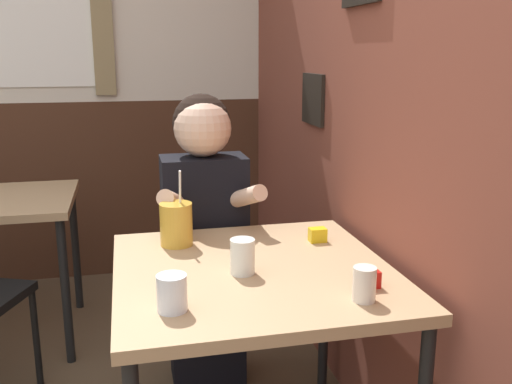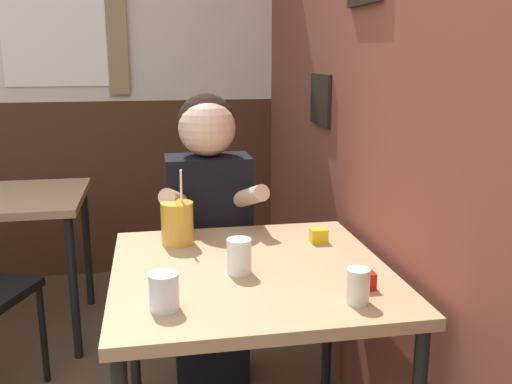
# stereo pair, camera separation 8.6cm
# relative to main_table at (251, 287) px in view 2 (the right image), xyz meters

# --- Properties ---
(brick_wall_right) EXTENTS (0.08, 4.37, 2.70)m
(brick_wall_right) POSITION_rel_main_table_xyz_m (0.50, 0.74, 0.70)
(brick_wall_right) COLOR brown
(brick_wall_right) RESTS_ON ground_plane
(back_wall) EXTENTS (5.25, 0.09, 2.70)m
(back_wall) POSITION_rel_main_table_xyz_m (-0.66, 1.95, 0.70)
(back_wall) COLOR beige
(back_wall) RESTS_ON ground_plane
(main_table) EXTENTS (0.87, 0.89, 0.72)m
(main_table) POSITION_rel_main_table_xyz_m (0.00, 0.00, 0.00)
(main_table) COLOR tan
(main_table) RESTS_ON ground_plane
(person_seated) EXTENTS (0.42, 0.42, 1.23)m
(person_seated) POSITION_rel_main_table_xyz_m (-0.07, 0.58, 0.02)
(person_seated) COLOR black
(person_seated) RESTS_ON ground_plane
(cocktail_pitcher) EXTENTS (0.11, 0.11, 0.27)m
(cocktail_pitcher) POSITION_rel_main_table_xyz_m (-0.21, 0.28, 0.14)
(cocktail_pitcher) COLOR gold
(cocktail_pitcher) RESTS_ON main_table
(glass_near_pitcher) EXTENTS (0.08, 0.08, 0.10)m
(glass_near_pitcher) POSITION_rel_main_table_xyz_m (-0.28, -0.25, 0.12)
(glass_near_pitcher) COLOR silver
(glass_near_pitcher) RESTS_ON main_table
(glass_center) EXTENTS (0.08, 0.08, 0.11)m
(glass_center) POSITION_rel_main_table_xyz_m (-0.04, -0.04, 0.12)
(glass_center) COLOR silver
(glass_center) RESTS_ON main_table
(glass_far_side) EXTENTS (0.06, 0.06, 0.10)m
(glass_far_side) POSITION_rel_main_table_xyz_m (0.24, -0.31, 0.12)
(glass_far_side) COLOR silver
(glass_far_side) RESTS_ON main_table
(condiment_ketchup) EXTENTS (0.06, 0.04, 0.05)m
(condiment_ketchup) POSITION_rel_main_table_xyz_m (0.29, -0.23, 0.09)
(condiment_ketchup) COLOR #B7140F
(condiment_ketchup) RESTS_ON main_table
(condiment_mustard) EXTENTS (0.06, 0.04, 0.05)m
(condiment_mustard) POSITION_rel_main_table_xyz_m (0.28, 0.20, 0.09)
(condiment_mustard) COLOR yellow
(condiment_mustard) RESTS_ON main_table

